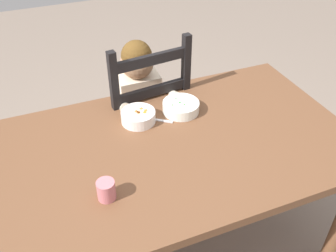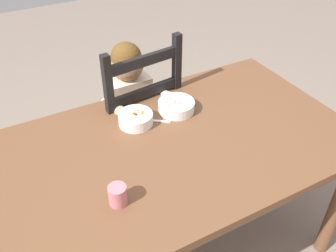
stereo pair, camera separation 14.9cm
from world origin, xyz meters
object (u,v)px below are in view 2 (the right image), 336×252
at_px(dining_chair, 134,126).
at_px(bowl_of_carrots, 136,118).
at_px(drinking_cup, 118,195).
at_px(dining_table, 171,160).
at_px(bowl_of_peas, 176,106).
at_px(spoon, 150,120).
at_px(child_figure, 131,103).

bearing_deg(dining_chair, bowl_of_carrots, -110.45).
bearing_deg(drinking_cup, dining_table, 30.43).
distance_m(bowl_of_peas, bowl_of_carrots, 0.21).
distance_m(dining_chair, spoon, 0.40).
bearing_deg(bowl_of_carrots, bowl_of_peas, 0.01).
height_order(child_figure, bowl_of_carrots, child_figure).
xyz_separation_m(dining_chair, child_figure, (-0.01, -0.00, 0.16)).
bearing_deg(bowl_of_carrots, dining_chair, 69.55).
height_order(dining_table, bowl_of_carrots, bowl_of_carrots).
bearing_deg(bowl_of_peas, dining_table, -124.67).
xyz_separation_m(child_figure, spoon, (-0.04, -0.30, 0.10)).
xyz_separation_m(dining_chair, bowl_of_peas, (0.10, -0.30, 0.28)).
bearing_deg(dining_table, bowl_of_peas, 55.33).
bearing_deg(child_figure, dining_table, -94.24).
height_order(child_figure, spoon, child_figure).
height_order(dining_chair, bowl_of_carrots, dining_chair).
xyz_separation_m(bowl_of_peas, spoon, (-0.15, -0.01, -0.02)).
distance_m(spoon, drinking_cup, 0.49).
height_order(dining_table, spoon, spoon).
distance_m(child_figure, drinking_cup, 0.78).
bearing_deg(dining_chair, drinking_cup, -117.66).
distance_m(dining_table, spoon, 0.21).
height_order(bowl_of_peas, drinking_cup, drinking_cup).
xyz_separation_m(dining_table, dining_chair, (0.04, 0.50, -0.16)).
bearing_deg(child_figure, dining_chair, 32.83).
height_order(bowl_of_carrots, drinking_cup, drinking_cup).
bearing_deg(drinking_cup, dining_chair, 62.34).
bearing_deg(spoon, child_figure, 82.37).
xyz_separation_m(child_figure, bowl_of_peas, (0.10, -0.29, 0.12)).
distance_m(child_figure, spoon, 0.32).
bearing_deg(dining_table, spoon, 91.16).
bearing_deg(spoon, dining_chair, 81.39).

